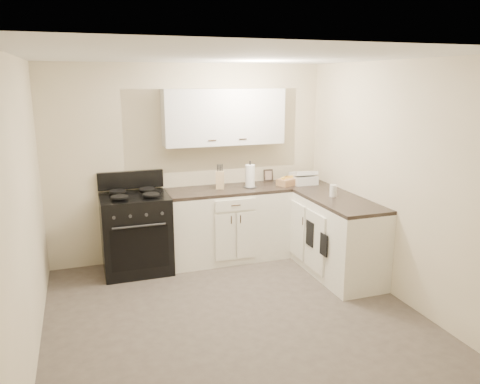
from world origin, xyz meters
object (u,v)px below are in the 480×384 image
object	(u,v)px
stove	(136,235)
paper_towel	(250,176)
countertop_grill	(304,180)
knife_block	(220,180)
wicker_basket	(287,182)

from	to	relation	value
stove	paper_towel	size ratio (longest dim) A/B	3.27
paper_towel	countertop_grill	distance (m)	0.77
stove	paper_towel	bearing A→B (deg)	-0.17
stove	knife_block	bearing A→B (deg)	3.03
stove	wicker_basket	bearing A→B (deg)	-1.07
knife_block	paper_towel	xyz separation A→B (m)	(0.39, -0.06, 0.03)
knife_block	wicker_basket	world-z (taller)	knife_block
stove	paper_towel	world-z (taller)	paper_towel
paper_towel	wicker_basket	bearing A→B (deg)	-3.65
knife_block	wicker_basket	bearing A→B (deg)	12.77
knife_block	wicker_basket	xyz separation A→B (m)	(0.90, -0.09, -0.07)
stove	wicker_basket	distance (m)	2.06
wicker_basket	countertop_grill	size ratio (longest dim) A/B	0.85
knife_block	countertop_grill	xyz separation A→B (m)	(1.15, -0.08, -0.06)
stove	knife_block	xyz separation A→B (m)	(1.09, 0.06, 0.59)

